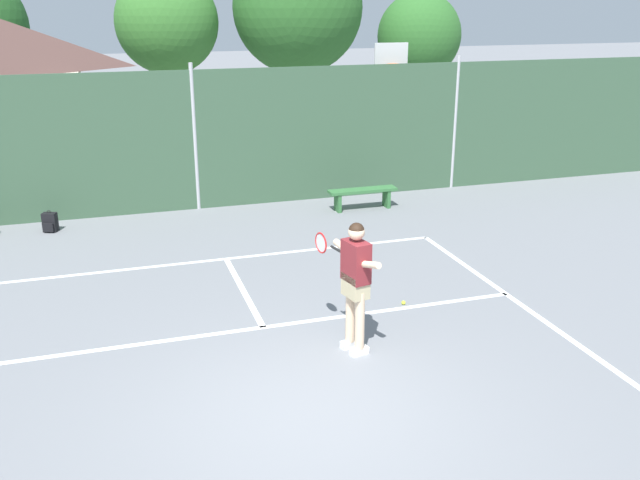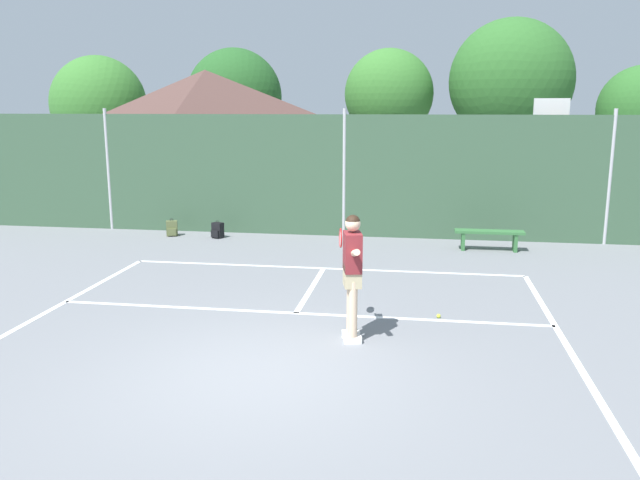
{
  "view_description": "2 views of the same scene",
  "coord_description": "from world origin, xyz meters",
  "views": [
    {
      "loc": [
        -2.02,
        -6.69,
        4.6
      ],
      "look_at": [
        1.33,
        3.9,
        0.76
      ],
      "focal_mm": 39.27,
      "sensor_mm": 36.0,
      "label": 1
    },
    {
      "loc": [
        1.97,
        -7.43,
        3.35
      ],
      "look_at": [
        0.34,
        2.84,
        1.17
      ],
      "focal_mm": 35.96,
      "sensor_mm": 36.0,
      "label": 2
    }
  ],
  "objects": [
    {
      "name": "basketball_hoop",
      "position": [
        5.26,
        10.32,
        2.31
      ],
      "size": [
        0.9,
        0.67,
        3.55
      ],
      "color": "#284CB2",
      "rests_on": "ground"
    },
    {
      "name": "backpack_black",
      "position": [
        -3.2,
        8.22,
        0.19
      ],
      "size": [
        0.33,
        0.31,
        0.46
      ],
      "color": "black",
      "rests_on": "ground"
    },
    {
      "name": "court_markings",
      "position": [
        0.0,
        0.65,
        0.0
      ],
      "size": [
        8.3,
        11.1,
        0.01
      ],
      "color": "white",
      "rests_on": "ground"
    },
    {
      "name": "courtside_bench",
      "position": [
        3.6,
        7.81,
        0.36
      ],
      "size": [
        1.6,
        0.36,
        0.48
      ],
      "color": "#336B38",
      "rests_on": "ground"
    },
    {
      "name": "tennis_ball",
      "position": [
        2.32,
        2.6,
        0.03
      ],
      "size": [
        0.07,
        0.07,
        0.07
      ],
      "primitive_type": "sphere",
      "color": "#CCE033",
      "rests_on": "ground"
    },
    {
      "name": "tennis_player",
      "position": [
        1.03,
        1.4,
        1.11
      ],
      "size": [
        0.47,
        1.39,
        1.85
      ],
      "color": "silver",
      "rests_on": "ground"
    },
    {
      "name": "chainlink_fence",
      "position": [
        0.0,
        9.0,
        1.58
      ],
      "size": [
        26.09,
        0.09,
        3.3
      ],
      "color": "#38563D",
      "rests_on": "ground"
    },
    {
      "name": "treeline_backdrop",
      "position": [
        -0.78,
        19.12,
        3.81
      ],
      "size": [
        25.91,
        4.29,
        6.7
      ],
      "color": "brown",
      "rests_on": "ground"
    },
    {
      "name": "clubhouse_building",
      "position": [
        -5.3,
        13.81,
        2.35
      ],
      "size": [
        6.28,
        4.86,
        4.54
      ],
      "color": "beige",
      "rests_on": "ground"
    },
    {
      "name": "ground_plane",
      "position": [
        0.0,
        0.0,
        0.0
      ],
      "size": [
        120.0,
        120.0,
        0.0
      ],
      "primitive_type": "plane",
      "color": "slate"
    },
    {
      "name": "backpack_olive",
      "position": [
        -4.46,
        8.29,
        0.19
      ],
      "size": [
        0.32,
        0.31,
        0.46
      ],
      "color": "#566038",
      "rests_on": "ground"
    }
  ]
}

